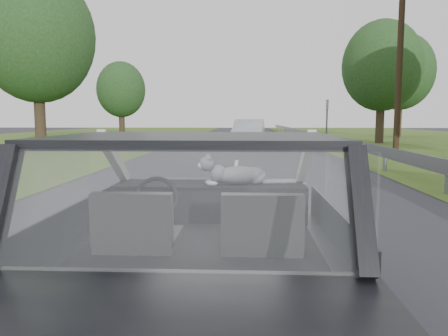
# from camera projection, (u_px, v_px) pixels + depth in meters

# --- Properties ---
(ground) EXTENTS (140.00, 140.00, 0.00)m
(ground) POSITION_uv_depth(u_px,v_px,m) (204.00, 332.00, 3.16)
(ground) COLOR #2E2E36
(ground) RESTS_ON ground
(subject_car) EXTENTS (1.80, 4.00, 1.45)m
(subject_car) POSITION_uv_depth(u_px,v_px,m) (203.00, 235.00, 3.08)
(subject_car) COLOR black
(subject_car) RESTS_ON ground
(dashboard) EXTENTS (1.58, 0.45, 0.30)m
(dashboard) POSITION_uv_depth(u_px,v_px,m) (210.00, 201.00, 3.69)
(dashboard) COLOR black
(dashboard) RESTS_ON subject_car
(driver_seat) EXTENTS (0.50, 0.72, 0.42)m
(driver_seat) POSITION_uv_depth(u_px,v_px,m) (137.00, 222.00, 2.80)
(driver_seat) COLOR black
(driver_seat) RESTS_ON subject_car
(passenger_seat) EXTENTS (0.50, 0.72, 0.42)m
(passenger_seat) POSITION_uv_depth(u_px,v_px,m) (262.00, 224.00, 2.76)
(passenger_seat) COLOR black
(passenger_seat) RESTS_ON subject_car
(steering_wheel) EXTENTS (0.36, 0.36, 0.04)m
(steering_wheel) POSITION_uv_depth(u_px,v_px,m) (156.00, 199.00, 3.41)
(steering_wheel) COLOR black
(steering_wheel) RESTS_ON dashboard
(cat) EXTENTS (0.62, 0.33, 0.26)m
(cat) POSITION_uv_depth(u_px,v_px,m) (239.00, 174.00, 3.60)
(cat) COLOR #9393A0
(cat) RESTS_ON dashboard
(guardrail) EXTENTS (0.05, 90.00, 0.32)m
(guardrail) POSITION_uv_depth(u_px,v_px,m) (381.00, 151.00, 12.82)
(guardrail) COLOR gray
(guardrail) RESTS_ON ground
(other_car) EXTENTS (2.14, 4.70, 1.50)m
(other_car) POSITION_uv_depth(u_px,v_px,m) (249.00, 133.00, 24.28)
(other_car) COLOR #ABB0BC
(other_car) RESTS_ON ground
(highway_sign) EXTENTS (0.19, 1.11, 2.76)m
(highway_sign) POSITION_uv_depth(u_px,v_px,m) (327.00, 121.00, 28.83)
(highway_sign) COLOR #0B471E
(highway_sign) RESTS_ON ground
(utility_pole) EXTENTS (0.30, 0.30, 7.39)m
(utility_pole) POSITION_uv_depth(u_px,v_px,m) (399.00, 64.00, 17.34)
(utility_pole) COLOR #312314
(utility_pole) RESTS_ON ground
(tree_2) EXTENTS (5.35, 5.35, 7.32)m
(tree_2) POSITION_uv_depth(u_px,v_px,m) (381.00, 84.00, 26.87)
(tree_2) COLOR #183C16
(tree_2) RESTS_ON ground
(tree_3) EXTENTS (6.79, 6.79, 8.28)m
(tree_3) POSITION_uv_depth(u_px,v_px,m) (400.00, 87.00, 36.01)
(tree_3) COLOR #183C16
(tree_3) RESTS_ON ground
(tree_5) EXTENTS (6.33, 6.33, 8.49)m
(tree_5) POSITION_uv_depth(u_px,v_px,m) (37.00, 63.00, 21.34)
(tree_5) COLOR #183C16
(tree_5) RESTS_ON ground
(tree_6) EXTENTS (4.14, 4.14, 6.03)m
(tree_6) POSITION_uv_depth(u_px,v_px,m) (121.00, 101.00, 36.12)
(tree_6) COLOR #183C16
(tree_6) RESTS_ON ground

